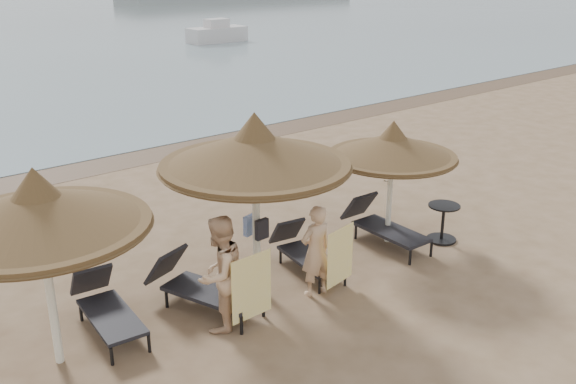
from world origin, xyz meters
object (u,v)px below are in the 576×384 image
Objects in this scene: person_right at (316,244)px; palapa_right at (392,146)px; lounger_near_left at (198,285)px; lounger_far_right at (381,224)px; person_left at (220,265)px; side_table at (443,224)px; lounger_near_right at (303,250)px; palapa_center at (255,151)px; lounger_far_left at (105,306)px; palapa_left at (38,210)px.

palapa_right is at bearing -160.25° from person_right.
lounger_near_left is 1.06× the size of lounger_far_right.
palapa_right is 4.64m from person_left.
person_left reaches higher than side_table.
lounger_near_left is 2.75× the size of side_table.
lounger_near_right is at bearing 178.86° from person_left.
lounger_near_right is 0.93× the size of lounger_far_right.
person_left is at bearing -150.76° from palapa_center.
lounger_near_left is at bearing -172.11° from lounger_near_right.
side_table is (6.86, -1.25, -0.01)m from lounger_far_left.
palapa_left reaches higher than person_right.
palapa_right reaches higher than lounger_far_right.
lounger_near_left is at bearing -9.36° from lounger_far_left.
lounger_far_right is 2.66m from person_right.
palapa_center is 3.84m from lounger_far_right.
palapa_left is at bearing -6.78° from person_right.
lounger_near_right is 3.19m from side_table.
palapa_center reaches higher than lounger_near_left.
person_right is (0.68, -0.79, -1.61)m from palapa_center.
palapa_center reaches higher than lounger_far_right.
palapa_center is 1.65× the size of lounger_far_left.
person_left is (-4.36, -0.65, 0.70)m from lounger_far_right.
side_table is at bearing -5.47° from lounger_far_left.
palapa_center is at bearing -25.16° from lounger_near_left.
palapa_right is at bearing 3.84° from lounger_near_right.
palapa_right reaches higher than person_left.
person_left is (-2.35, -0.77, 0.74)m from lounger_near_right.
person_left is (-0.05, -0.79, 0.69)m from lounger_near_left.
person_right is (-2.49, -0.77, 0.56)m from lounger_far_right.
lounger_far_left is 6.97m from side_table.
lounger_far_right is (6.74, -0.07, -1.99)m from palapa_left.
lounger_near_left is 4.32m from lounger_far_right.
lounger_near_right is at bearing -113.72° from person_right.
palapa_right is (3.31, -0.07, -0.52)m from palapa_center.
lounger_near_right is 2.40× the size of side_table.
palapa_center reaches higher than person_left.
palapa_center reaches higher than palapa_left.
person_left is (-4.50, -0.60, -0.95)m from palapa_right.
palapa_left is at bearing -36.12° from person_left.
palapa_left reaches higher than palapa_right.
person_left is (-5.42, 0.09, 0.74)m from side_table.
lounger_far_left is (-2.63, 0.49, -2.19)m from palapa_center.
lounger_near_right is at bearing 175.48° from palapa_right.
side_table is at bearing 159.84° from person_left.
palapa_left is 0.93× the size of palapa_center.
person_right reaches higher than lounger_far_left.
lounger_near_right is at bearing 164.38° from side_table.
person_left is at bearing 0.74° from person_right.
palapa_right is 6.20m from lounger_far_left.
palapa_center is 3.35m from palapa_right.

